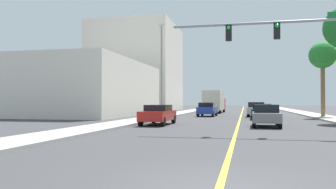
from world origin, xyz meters
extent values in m
plane|color=#38383A|center=(0.00, 42.00, 0.00)|extent=(192.00, 192.00, 0.00)
cube|color=#9E9B93|center=(-8.03, 42.00, 0.07)|extent=(2.53, 168.00, 0.15)
cube|color=#B2ADA3|center=(8.03, 42.00, 0.07)|extent=(2.53, 168.00, 0.15)
cube|color=yellow|center=(0.00, 42.00, 0.00)|extent=(0.16, 144.00, 0.01)
cube|color=silver|center=(-17.93, 31.74, 3.15)|extent=(12.52, 20.50, 6.30)
cube|color=silver|center=(-18.78, 53.70, 7.69)|extent=(14.21, 15.29, 15.37)
cylinder|color=gray|center=(1.91, 12.06, 5.71)|extent=(10.50, 0.14, 0.14)
cube|color=black|center=(2.09, 12.06, 5.26)|extent=(0.32, 0.24, 0.84)
sphere|color=green|center=(2.09, 11.92, 5.51)|extent=(0.20, 0.20, 0.20)
cube|color=black|center=(-0.36, 12.06, 5.26)|extent=(0.32, 0.24, 0.84)
sphere|color=green|center=(-0.36, 11.92, 5.51)|extent=(0.20, 0.20, 0.20)
cylinder|color=gray|center=(-7.26, 25.33, 4.46)|extent=(0.16, 0.16, 8.62)
cube|color=beige|center=(-7.26, 25.33, 8.92)|extent=(0.56, 0.28, 0.20)
cone|color=#1E6B28|center=(7.17, 22.94, 7.24)|extent=(0.50, 1.90, 1.32)
cylinder|color=brown|center=(8.06, 30.62, 3.21)|extent=(0.41, 0.41, 6.12)
sphere|color=#287F33|center=(8.06, 30.62, 6.27)|extent=(2.67, 2.67, 2.67)
cone|color=#287F33|center=(8.86, 30.65, 6.07)|extent=(0.48, 1.38, 1.15)
cone|color=#287F33|center=(8.42, 31.34, 6.07)|extent=(1.41, 0.97, 1.35)
cone|color=#287F33|center=(7.46, 31.15, 6.07)|extent=(1.18, 1.29, 1.46)
cone|color=#287F33|center=(7.40, 30.18, 6.07)|extent=(1.02, 1.29, 1.48)
cone|color=#287F33|center=(8.34, 29.87, 6.07)|extent=(1.35, 0.82, 1.49)
cube|color=gold|center=(1.69, 41.53, 0.64)|extent=(1.92, 4.66, 0.63)
cube|color=black|center=(1.70, 41.33, 1.17)|extent=(1.60, 2.33, 0.43)
cylinder|color=black|center=(0.86, 43.24, 0.32)|extent=(0.25, 0.65, 0.64)
cylinder|color=black|center=(2.36, 43.31, 0.32)|extent=(0.25, 0.65, 0.64)
cylinder|color=black|center=(1.02, 39.76, 0.32)|extent=(0.25, 0.65, 0.64)
cylinder|color=black|center=(2.52, 39.83, 0.32)|extent=(0.25, 0.65, 0.64)
cube|color=red|center=(-5.44, 16.84, 0.65)|extent=(1.74, 4.36, 0.65)
cube|color=black|center=(-5.44, 16.92, 1.18)|extent=(1.52, 2.19, 0.42)
cylinder|color=black|center=(-4.69, 15.21, 0.32)|extent=(0.22, 0.64, 0.64)
cylinder|color=black|center=(-6.21, 15.22, 0.32)|extent=(0.22, 0.64, 0.64)
cylinder|color=black|center=(-4.67, 18.46, 0.32)|extent=(0.22, 0.64, 0.64)
cylinder|color=black|center=(-6.19, 18.47, 0.32)|extent=(0.22, 0.64, 0.64)
cube|color=#1E389E|center=(-3.55, 31.16, 0.66)|extent=(1.95, 3.94, 0.68)
cube|color=black|center=(-3.56, 30.93, 1.25)|extent=(1.65, 2.00, 0.49)
cylinder|color=black|center=(-4.28, 32.58, 0.32)|extent=(0.25, 0.65, 0.64)
cylinder|color=black|center=(-2.70, 32.50, 0.32)|extent=(0.25, 0.65, 0.64)
cylinder|color=black|center=(-4.41, 29.81, 0.32)|extent=(0.25, 0.65, 0.64)
cylinder|color=black|center=(-2.83, 29.74, 0.32)|extent=(0.25, 0.65, 0.64)
cube|color=black|center=(1.93, 25.96, 0.62)|extent=(1.82, 4.35, 0.59)
cube|color=black|center=(1.93, 26.03, 1.16)|extent=(1.60, 1.99, 0.49)
cylinder|color=black|center=(1.12, 27.57, 0.32)|extent=(0.22, 0.64, 0.64)
cylinder|color=black|center=(2.72, 27.58, 0.32)|extent=(0.22, 0.64, 0.64)
cylinder|color=black|center=(1.14, 24.34, 0.32)|extent=(0.22, 0.64, 0.64)
cylinder|color=black|center=(2.74, 24.34, 0.32)|extent=(0.22, 0.64, 0.64)
cube|color=#BCBCC1|center=(1.64, 31.75, 0.67)|extent=(2.07, 4.61, 0.69)
cube|color=black|center=(1.63, 31.62, 1.28)|extent=(1.73, 2.28, 0.53)
cylinder|color=black|center=(0.89, 33.50, 0.32)|extent=(0.25, 0.65, 0.64)
cylinder|color=black|center=(2.54, 33.43, 0.32)|extent=(0.25, 0.65, 0.64)
cylinder|color=black|center=(0.73, 30.07, 0.32)|extent=(0.25, 0.65, 0.64)
cylinder|color=black|center=(2.38, 30.00, 0.32)|extent=(0.25, 0.65, 0.64)
cube|color=slate|center=(1.79, 16.57, 0.62)|extent=(1.82, 4.07, 0.59)
cube|color=black|center=(1.79, 16.53, 1.17)|extent=(1.55, 1.76, 0.51)
cylinder|color=black|center=(1.08, 18.05, 0.32)|extent=(0.24, 0.65, 0.64)
cylinder|color=black|center=(2.58, 18.01, 0.32)|extent=(0.24, 0.65, 0.64)
cylinder|color=black|center=(1.00, 15.13, 0.32)|extent=(0.24, 0.65, 0.64)
cylinder|color=black|center=(2.50, 15.09, 0.32)|extent=(0.24, 0.65, 0.64)
cube|color=red|center=(-3.71, 46.01, 1.25)|extent=(2.47, 2.43, 1.60)
cube|color=beige|center=(-3.83, 41.78, 1.77)|extent=(2.57, 6.15, 2.63)
cylinder|color=black|center=(-4.76, 46.04, 0.45)|extent=(0.31, 0.91, 0.90)
cylinder|color=black|center=(-2.66, 45.98, 0.45)|extent=(0.31, 0.91, 0.90)
cylinder|color=black|center=(-4.92, 40.29, 0.45)|extent=(0.31, 0.91, 0.90)
cylinder|color=black|center=(-2.82, 40.23, 0.45)|extent=(0.31, 0.91, 0.90)
camera|label=1|loc=(0.48, -6.48, 1.63)|focal=37.00mm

